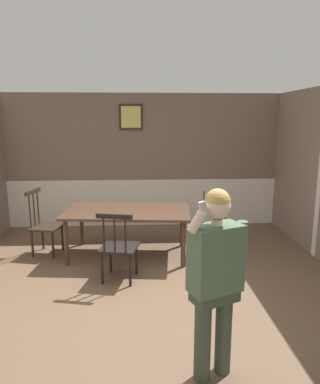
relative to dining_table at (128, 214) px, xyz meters
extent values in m
plane|color=brown|center=(0.26, -1.64, -0.67)|extent=(7.35, 7.35, 0.00)
cube|color=#756056|center=(0.26, 1.70, 1.13)|extent=(5.56, 0.12, 1.71)
cube|color=silver|center=(0.26, 1.71, -0.20)|extent=(5.56, 0.14, 0.95)
cube|color=silver|center=(0.26, 1.68, 0.28)|extent=(5.56, 0.05, 0.06)
cube|color=#382314|center=(0.04, 1.63, 1.53)|extent=(0.46, 0.03, 0.49)
cube|color=#D6D96A|center=(0.04, 1.61, 1.53)|extent=(0.38, 0.01, 0.41)
cube|color=white|center=(3.00, -0.20, 0.38)|extent=(0.06, 0.12, 2.10)
cube|color=#4C3323|center=(0.00, 0.00, 0.05)|extent=(2.04, 1.28, 0.04)
cylinder|color=#4C3323|center=(-0.91, -0.36, -0.32)|extent=(0.07, 0.07, 0.71)
cylinder|color=#4C3323|center=(0.82, -0.53, -0.32)|extent=(0.07, 0.07, 0.71)
cylinder|color=#4C3323|center=(-0.82, 0.53, -0.32)|extent=(0.07, 0.07, 0.71)
cylinder|color=#4C3323|center=(0.91, 0.36, -0.32)|extent=(0.07, 0.07, 0.71)
cube|color=#513823|center=(1.32, -0.13, -0.22)|extent=(0.46, 0.46, 0.03)
cube|color=#513823|center=(1.51, -0.14, 0.28)|extent=(0.07, 0.43, 0.06)
cylinder|color=#513823|center=(1.50, -0.27, 0.05)|extent=(0.02, 0.02, 0.51)
cylinder|color=#513823|center=(1.51, -0.14, 0.05)|extent=(0.02, 0.02, 0.51)
cylinder|color=#513823|center=(1.52, -0.01, 0.05)|extent=(0.02, 0.02, 0.51)
cylinder|color=#513823|center=(1.13, -0.29, -0.46)|extent=(0.04, 0.04, 0.44)
cylinder|color=#513823|center=(1.16, 0.06, -0.46)|extent=(0.04, 0.04, 0.44)
cylinder|color=#513823|center=(1.48, -0.31, -0.46)|extent=(0.04, 0.04, 0.44)
cylinder|color=#513823|center=(1.50, 0.03, -0.46)|extent=(0.04, 0.04, 0.44)
cube|color=black|center=(-0.09, -0.89, -0.21)|extent=(0.56, 0.56, 0.03)
cube|color=black|center=(-0.13, -1.11, 0.28)|extent=(0.47, 0.14, 0.06)
cylinder|color=black|center=(-0.27, -1.08, 0.05)|extent=(0.02, 0.02, 0.51)
cylinder|color=black|center=(-0.13, -1.11, 0.05)|extent=(0.02, 0.02, 0.51)
cylinder|color=black|center=(0.01, -1.14, 0.05)|extent=(0.02, 0.02, 0.51)
cylinder|color=black|center=(-0.23, -0.67, -0.45)|extent=(0.04, 0.04, 0.45)
cylinder|color=black|center=(0.14, -0.75, -0.45)|extent=(0.04, 0.04, 0.45)
cylinder|color=black|center=(-0.31, -1.04, -0.45)|extent=(0.04, 0.04, 0.45)
cylinder|color=black|center=(0.06, -1.12, -0.45)|extent=(0.04, 0.04, 0.45)
cube|color=#2D2319|center=(-1.32, 0.13, -0.23)|extent=(0.52, 0.52, 0.03)
cube|color=#2D2319|center=(-1.51, 0.17, 0.35)|extent=(0.13, 0.43, 0.06)
cylinder|color=#2D2319|center=(-1.48, 0.30, 0.09)|extent=(0.02, 0.02, 0.59)
cylinder|color=#2D2319|center=(-1.51, 0.17, 0.09)|extent=(0.02, 0.02, 0.59)
cylinder|color=#2D2319|center=(-1.54, 0.04, 0.09)|extent=(0.02, 0.02, 0.59)
cylinder|color=#2D2319|center=(-1.11, 0.26, -0.46)|extent=(0.04, 0.04, 0.43)
cylinder|color=#2D2319|center=(-1.18, -0.08, -0.46)|extent=(0.04, 0.04, 0.43)
cylinder|color=#2D2319|center=(-1.45, 0.34, -0.46)|extent=(0.04, 0.04, 0.43)
cylinder|color=#2D2319|center=(-1.52, 0.00, -0.46)|extent=(0.04, 0.04, 0.43)
cylinder|color=#3A493A|center=(0.90, -2.78, -0.28)|extent=(0.14, 0.14, 0.78)
cylinder|color=#3A493A|center=(0.70, -2.86, -0.28)|extent=(0.14, 0.14, 0.78)
cube|color=#3A493A|center=(0.80, -2.82, 0.08)|extent=(0.43, 0.34, 0.12)
cube|color=#4C664C|center=(0.80, -2.82, 0.39)|extent=(0.48, 0.37, 0.56)
cylinder|color=#4C664C|center=(1.04, -2.72, 0.40)|extent=(0.09, 0.09, 0.53)
cylinder|color=beige|center=(0.63, -2.91, 0.72)|extent=(0.17, 0.09, 0.20)
cylinder|color=beige|center=(0.80, -2.82, 0.69)|extent=(0.09, 0.09, 0.05)
sphere|color=beige|center=(0.80, -2.82, 0.82)|extent=(0.21, 0.21, 0.21)
sphere|color=tan|center=(0.80, -2.82, 0.86)|extent=(0.20, 0.20, 0.20)
cube|color=#B7B7BC|center=(0.68, -2.90, 0.80)|extent=(0.09, 0.07, 0.17)
cylinder|color=black|center=(0.68, -2.90, 0.92)|extent=(0.01, 0.01, 0.08)
camera|label=1|loc=(0.20, -5.48, 1.48)|focal=33.29mm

